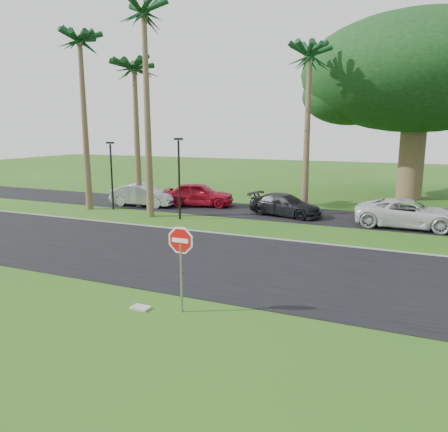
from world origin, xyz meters
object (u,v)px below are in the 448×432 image
Objects in this scene: stop_sign_near at (181,252)px; car_red at (199,195)px; car_dark at (285,205)px; car_minivan at (408,214)px; car_silver at (144,195)px.

stop_sign_near is 0.56× the size of car_red.
car_dark is 0.84× the size of car_minivan.
stop_sign_near is 0.59× the size of car_silver.
car_minivan is at bearing -111.39° from car_red.
stop_sign_near is 17.50m from car_red.
car_silver is at bearing 90.15° from car_minivan.
car_minivan is (16.52, -0.03, 0.01)m from car_silver.
car_silver is 16.52m from car_minivan.
stop_sign_near is 14.94m from car_dark.
car_silver is 0.84× the size of car_minivan.
car_dark is (6.27, -0.95, -0.15)m from car_red.
car_red is 6.34m from car_dark.
car_minivan is at bearing -81.93° from car_dark.
stop_sign_near is 15.42m from car_minivan.
car_silver reaches higher than car_dark.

